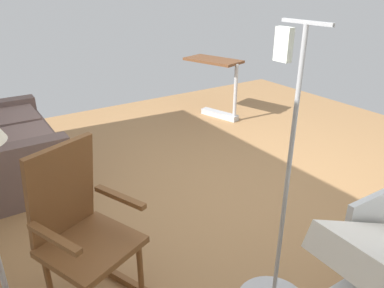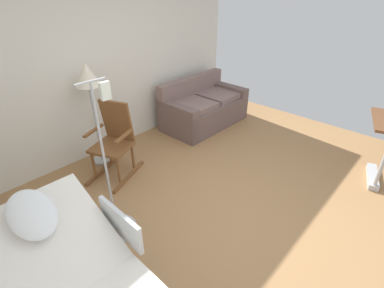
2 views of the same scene
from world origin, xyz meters
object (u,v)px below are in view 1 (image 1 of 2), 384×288
Objects in this scene: iv_pole at (275,274)px; couch at (5,148)px; rocking_chair at (82,234)px; overbed_table at (217,81)px.

couch is at bearing 21.51° from iv_pole.
iv_pole is at bearing -158.49° from couch.
couch is 2.06m from rocking_chair.
iv_pole reaches higher than rocking_chair.
couch is 2.89m from overbed_table.
iv_pole reaches higher than overbed_table.
iv_pole is at bearing 148.86° from overbed_table.
overbed_table is at bearing -31.14° from iv_pole.
iv_pole is (-2.98, 1.80, -0.28)m from overbed_table.
rocking_chair is (-2.05, -0.15, 0.20)m from couch.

